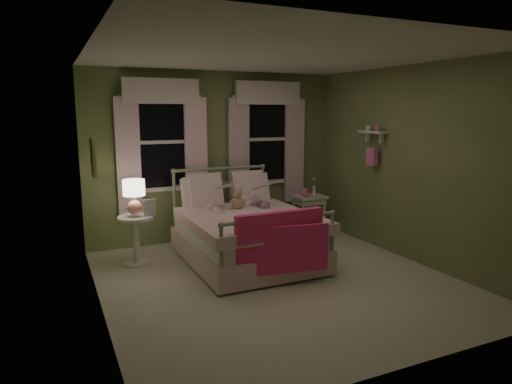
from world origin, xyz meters
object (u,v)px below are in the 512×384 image
bed (245,233)px  child_right (251,187)px  child_left (214,188)px  teddy_bear (237,200)px  table_lamp (134,193)px  nightstand_left (136,234)px  nightstand_right (309,202)px

bed → child_right: 0.74m
child_left → child_right: 0.56m
teddy_bear → table_lamp: size_ratio=0.69×
child_right → nightstand_left: child_right is taller
bed → child_left: size_ratio=2.66×
nightstand_left → bed: bearing=-18.4°
teddy_bear → nightstand_right: bearing=19.7°
child_right → nightstand_right: child_right is taller
nightstand_left → table_lamp: size_ratio=1.42×
nightstand_left → table_lamp: bearing=0.0°
child_right → nightstand_right: bearing=-174.4°
child_left → nightstand_right: child_left is taller
teddy_bear → nightstand_left: 1.42m
bed → table_lamp: 1.54m
nightstand_left → teddy_bear: bearing=-7.9°
table_lamp → bed: bearing=-18.4°
child_left → child_right: child_left is taller
bed → nightstand_left: size_ratio=3.13×
child_left → teddy_bear: size_ratio=2.45×
child_right → nightstand_left: 1.72m
child_left → teddy_bear: (0.28, -0.16, -0.16)m
child_right → teddy_bear: (-0.28, -0.16, -0.14)m
child_left → nightstand_right: bearing=-161.0°
teddy_bear → nightstand_right: size_ratio=0.49×
bed → nightstand_right: bearing=28.2°
teddy_bear → nightstand_left: teddy_bear is taller
table_lamp → nightstand_right: table_lamp is taller
nightstand_left → table_lamp: table_lamp is taller
child_right → bed: bearing=44.8°
teddy_bear → bed: bearing=-90.0°
bed → teddy_bear: 0.49m
table_lamp → nightstand_right: (2.84, 0.34, -0.40)m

